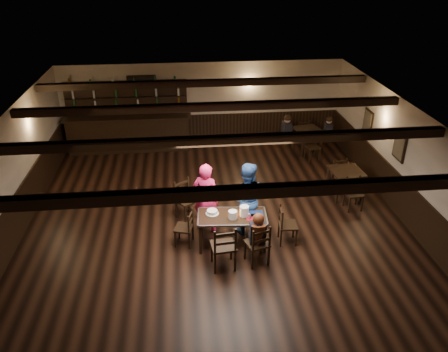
{
  "coord_description": "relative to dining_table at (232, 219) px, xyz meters",
  "views": [
    {
      "loc": [
        -0.71,
        -8.62,
        5.84
      ],
      "look_at": [
        0.2,
        0.2,
        1.2
      ],
      "focal_mm": 35.0,
      "sensor_mm": 36.0,
      "label": 1
    }
  ],
  "objects": [
    {
      "name": "ground",
      "position": [
        -0.27,
        0.79,
        -0.66
      ],
      "size": [
        10.0,
        10.0,
        0.0
      ],
      "primitive_type": "plane",
      "color": "black",
      "rests_on": "ground"
    },
    {
      "name": "room_shell",
      "position": [
        -0.26,
        0.83,
        1.08
      ],
      "size": [
        9.02,
        10.02,
        2.71
      ],
      "color": "beige",
      "rests_on": "ground"
    },
    {
      "name": "dining_table",
      "position": [
        0.0,
        0.0,
        0.0
      ],
      "size": [
        1.54,
        0.85,
        0.75
      ],
      "color": "black",
      "rests_on": "ground"
    },
    {
      "name": "chair_near_left",
      "position": [
        -0.26,
        -0.82,
        -0.06
      ],
      "size": [
        0.52,
        0.5,
        1.03
      ],
      "color": "black",
      "rests_on": "ground"
    },
    {
      "name": "chair_near_right",
      "position": [
        0.46,
        -0.73,
        -0.11
      ],
      "size": [
        0.54,
        0.53,
        0.94
      ],
      "color": "black",
      "rests_on": "ground"
    },
    {
      "name": "chair_end_left",
      "position": [
        -0.98,
        0.12,
        -0.18
      ],
      "size": [
        0.46,
        0.48,
        0.84
      ],
      "color": "black",
      "rests_on": "ground"
    },
    {
      "name": "chair_end_right",
      "position": [
        1.16,
        -0.02,
        -0.15
      ],
      "size": [
        0.42,
        0.44,
        0.88
      ],
      "color": "black",
      "rests_on": "ground"
    },
    {
      "name": "chair_far_pushed",
      "position": [
        -1.0,
        1.26,
        -0.09
      ],
      "size": [
        0.62,
        0.62,
        0.98
      ],
      "color": "black",
      "rests_on": "ground"
    },
    {
      "name": "woman_pink",
      "position": [
        -0.51,
        0.63,
        0.19
      ],
      "size": [
        0.73,
        0.63,
        1.7
      ],
      "primitive_type": "imported",
      "rotation": [
        0.0,
        0.0,
        2.71
      ],
      "color": "#F41E3D",
      "rests_on": "ground"
    },
    {
      "name": "man_blue",
      "position": [
        0.38,
        0.49,
        0.2
      ],
      "size": [
        0.95,
        0.8,
        1.74
      ],
      "primitive_type": "imported",
      "rotation": [
        0.0,
        0.0,
        2.96
      ],
      "color": "navy",
      "rests_on": "ground"
    },
    {
      "name": "seated_person",
      "position": [
        0.44,
        -0.67,
        0.14
      ],
      "size": [
        0.32,
        0.47,
        0.77
      ],
      "color": "black",
      "rests_on": "ground"
    },
    {
      "name": "cake",
      "position": [
        -0.42,
        0.12,
        0.13
      ],
      "size": [
        0.28,
        0.28,
        0.09
      ],
      "color": "white",
      "rests_on": "dining_table"
    },
    {
      "name": "plate_stack_a",
      "position": [
        0.0,
        -0.1,
        0.18
      ],
      "size": [
        0.19,
        0.19,
        0.18
      ],
      "primitive_type": "cylinder",
      "color": "white",
      "rests_on": "dining_table"
    },
    {
      "name": "plate_stack_b",
      "position": [
        0.26,
        -0.02,
        0.2
      ],
      "size": [
        0.2,
        0.2,
        0.23
      ],
      "primitive_type": "cylinder",
      "color": "white",
      "rests_on": "dining_table"
    },
    {
      "name": "tea_light",
      "position": [
        0.07,
        0.06,
        0.11
      ],
      "size": [
        0.05,
        0.05,
        0.06
      ],
      "color": "#A5A8AD",
      "rests_on": "dining_table"
    },
    {
      "name": "salt_shaker",
      "position": [
        0.35,
        -0.09,
        0.13
      ],
      "size": [
        0.04,
        0.04,
        0.09
      ],
      "primitive_type": "cylinder",
      "color": "silver",
      "rests_on": "dining_table"
    },
    {
      "name": "pepper_shaker",
      "position": [
        0.37,
        -0.15,
        0.14
      ],
      "size": [
        0.04,
        0.04,
        0.09
      ],
      "primitive_type": "cylinder",
      "color": "#A5A8AD",
      "rests_on": "dining_table"
    },
    {
      "name": "drink_glass",
      "position": [
        0.32,
        0.12,
        0.15
      ],
      "size": [
        0.08,
        0.08,
        0.12
      ],
      "primitive_type": "cylinder",
      "color": "silver",
      "rests_on": "dining_table"
    },
    {
      "name": "menu_red",
      "position": [
        0.44,
        -0.1,
        0.09
      ],
      "size": [
        0.37,
        0.29,
        0.0
      ],
      "primitive_type": "cube",
      "rotation": [
        0.0,
        0.0,
        0.16
      ],
      "color": "maroon",
      "rests_on": "dining_table"
    },
    {
      "name": "menu_blue",
      "position": [
        0.51,
        0.04,
        0.09
      ],
      "size": [
        0.35,
        0.26,
        0.0
      ],
      "primitive_type": "cube",
      "rotation": [
        0.0,
        0.0,
        -0.05
      ],
      "color": "#0F214D",
      "rests_on": "dining_table"
    },
    {
      "name": "bar_counter",
      "position": [
        -2.68,
        5.51,
        0.06
      ],
      "size": [
        3.99,
        0.7,
        2.2
      ],
      "color": "black",
      "rests_on": "ground"
    },
    {
      "name": "back_table_a",
      "position": [
        3.2,
        1.83,
        -0.02
      ],
      "size": [
        0.85,
        0.85,
        0.75
      ],
      "color": "black",
      "rests_on": "ground"
    },
    {
      "name": "back_table_b",
      "position": [
        2.98,
        4.74,
        -0.02
      ],
      "size": [
        0.95,
        0.95,
        0.75
      ],
      "color": "black",
      "rests_on": "ground"
    },
    {
      "name": "bg_patron_left",
      "position": [
        2.28,
        4.67,
        0.21
      ],
      "size": [
        0.27,
        0.41,
        0.81
      ],
      "color": "black",
      "rests_on": "ground"
    },
    {
      "name": "bg_patron_right",
      "position": [
        3.61,
        4.67,
        0.15
      ],
      "size": [
        0.26,
        0.37,
        0.71
      ],
      "color": "black",
      "rests_on": "ground"
    }
  ]
}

